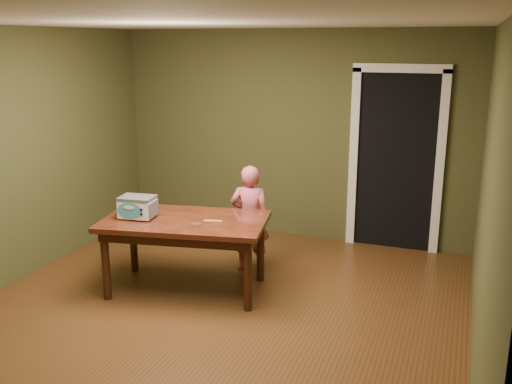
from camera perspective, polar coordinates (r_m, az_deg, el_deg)
floor at (r=5.35m, az=-4.75°, el=-12.42°), size 5.00×5.00×0.00m
room_shell at (r=4.81m, az=-5.18°, el=5.95°), size 4.52×5.02×2.61m
doorway at (r=7.24m, az=14.09°, el=3.34°), size 1.10×0.66×2.25m
dining_table at (r=5.70m, az=-7.11°, el=-3.64°), size 1.74×1.17×0.75m
toy_oven at (r=5.74m, az=-11.79°, el=-1.41°), size 0.38×0.28×0.22m
baking_pan at (r=5.45m, az=-6.03°, el=-3.25°), size 0.10×0.10×0.02m
spatula at (r=5.57m, az=-4.33°, el=-2.88°), size 0.18×0.07×0.01m
child at (r=6.17m, az=-0.61°, el=-2.66°), size 0.47×0.35×1.18m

